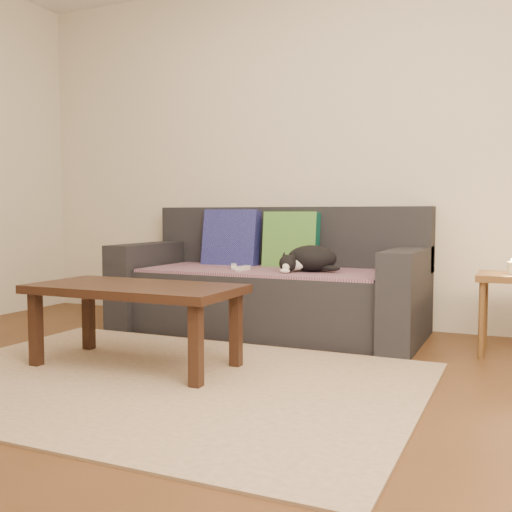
# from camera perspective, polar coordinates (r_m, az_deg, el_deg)

# --- Properties ---
(ground) EXTENTS (4.50, 4.50, 0.00)m
(ground) POSITION_cam_1_polar(r_m,az_deg,el_deg) (2.90, -10.93, -12.41)
(ground) COLOR brown
(ground) RESTS_ON ground
(back_wall) EXTENTS (4.50, 0.04, 2.60)m
(back_wall) POSITION_cam_1_polar(r_m,az_deg,el_deg) (4.59, 3.58, 10.04)
(back_wall) COLOR beige
(back_wall) RESTS_ON ground
(sofa) EXTENTS (2.10, 0.94, 0.87)m
(sofa) POSITION_cam_1_polar(r_m,az_deg,el_deg) (4.20, 1.46, -2.94)
(sofa) COLOR #232328
(sofa) RESTS_ON ground
(throw_blanket) EXTENTS (1.66, 0.74, 0.02)m
(throw_blanket) POSITION_cam_1_polar(r_m,az_deg,el_deg) (4.10, 0.97, -1.40)
(throw_blanket) COLOR #3F2749
(throw_blanket) RESTS_ON sofa
(cushion_navy) EXTENTS (0.43, 0.18, 0.44)m
(cushion_navy) POSITION_cam_1_polar(r_m,az_deg,el_deg) (4.49, -2.38, 1.62)
(cushion_navy) COLOR #181354
(cushion_navy) RESTS_ON throw_blanket
(cushion_green) EXTENTS (0.40, 0.14, 0.41)m
(cushion_green) POSITION_cam_1_polar(r_m,az_deg,el_deg) (4.30, 3.35, 1.51)
(cushion_green) COLOR #0B473E
(cushion_green) RESTS_ON throw_blanket
(cat) EXTENTS (0.40, 0.36, 0.17)m
(cat) POSITION_cam_1_polar(r_m,az_deg,el_deg) (3.94, 5.14, -0.29)
(cat) COLOR black
(cat) RESTS_ON throw_blanket
(wii_remote_a) EXTENTS (0.10, 0.15, 0.03)m
(wii_remote_a) POSITION_cam_1_polar(r_m,az_deg,el_deg) (4.15, -2.12, -1.00)
(wii_remote_a) COLOR white
(wii_remote_a) RESTS_ON throw_blanket
(wii_remote_b) EXTENTS (0.04, 0.15, 0.03)m
(wii_remote_b) POSITION_cam_1_polar(r_m,az_deg,el_deg) (4.00, -1.27, -1.19)
(wii_remote_b) COLOR white
(wii_remote_b) RESTS_ON throw_blanket
(side_table) EXTENTS (0.38, 0.38, 0.48)m
(side_table) POSITION_cam_1_polar(r_m,az_deg,el_deg) (3.73, 23.22, -2.85)
(side_table) COLOR brown
(side_table) RESTS_ON ground
(rug) EXTENTS (2.50, 1.80, 0.01)m
(rug) POSITION_cam_1_polar(r_m,az_deg,el_deg) (3.02, -9.26, -11.62)
(rug) COLOR tan
(rug) RESTS_ON ground
(coffee_table) EXTENTS (1.11, 0.56, 0.44)m
(coffee_table) POSITION_cam_1_polar(r_m,az_deg,el_deg) (3.23, -11.44, -3.68)
(coffee_table) COLOR #331A13
(coffee_table) RESTS_ON rug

